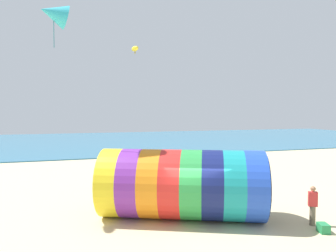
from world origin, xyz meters
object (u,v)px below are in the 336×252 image
Objects in this scene: kite_cyan_delta at (54,13)px; cooler_box at (323,228)px; giant_inflatable_tube at (182,184)px; bystander_far_left at (159,173)px; kite_handler at (313,205)px; bystander_near_water at (185,165)px; bystander_mid_beach at (180,166)px; kite_yellow_parafoil at (135,49)px.

kite_cyan_delta reaches higher than cooler_box.
giant_inflatable_tube reaches higher than cooler_box.
bystander_far_left is (6.29, 4.00, -8.52)m from kite_cyan_delta.
bystander_near_water reaches higher than kite_handler.
bystander_near_water and bystander_mid_beach have the same top height.
kite_yellow_parafoil is (-4.94, 12.26, 8.49)m from kite_handler.
cooler_box is (1.76, -11.76, -0.69)m from bystander_mid_beach.
giant_inflatable_tube reaches higher than bystander_mid_beach.
bystander_far_left is at bearing 32.42° from kite_cyan_delta.
kite_cyan_delta is 13.76m from bystander_near_water.
kite_cyan_delta is at bearing -147.58° from bystander_far_left.
cooler_box is at bearing -81.51° from bystander_mid_beach.
bystander_near_water is at bearing 95.79° from cooler_box.
bystander_far_left is at bearing -73.97° from kite_yellow_parafoil.
bystander_far_left is (0.90, -3.12, -8.51)m from kite_yellow_parafoil.
kite_handler is 14.34m from kite_cyan_delta.
kite_handler is 1.08m from cooler_box.
giant_inflatable_tube reaches higher than kite_handler.
cooler_box is (3.84, -9.95, -0.65)m from bystander_far_left.
bystander_near_water is at bearing 33.51° from bystander_mid_beach.
giant_inflatable_tube is 12.42m from kite_yellow_parafoil.
bystander_mid_beach is at bearing 40.80° from bystander_far_left.
bystander_mid_beach is at bearing -23.77° from kite_yellow_parafoil.
kite_yellow_parafoil reaches higher than cooler_box.
giant_inflatable_tube is 15.13× the size of cooler_box.
kite_yellow_parafoil reaches higher than bystander_near_water.
giant_inflatable_tube is at bearing 144.26° from cooler_box.
bystander_mid_beach is (2.97, 8.36, -0.68)m from giant_inflatable_tube.
bystander_near_water reaches higher than bystander_far_left.
bystander_near_water is 12.19m from cooler_box.
bystander_far_left is (0.88, 6.56, -0.72)m from giant_inflatable_tube.
bystander_mid_beach is at bearing -146.49° from bystander_near_water.
kite_yellow_parafoil is at bearing 52.81° from kite_cyan_delta.
giant_inflatable_tube is 5.60m from kite_handler.
giant_inflatable_tube is 5.98m from cooler_box.
bystander_near_water is 3.28× the size of cooler_box.
giant_inflatable_tube is 4.61× the size of bystander_near_water.
kite_handler reaches higher than cooler_box.
kite_cyan_delta reaches higher than giant_inflatable_tube.
bystander_near_water is at bearing -15.37° from kite_yellow_parafoil.
kite_handler is 11.38m from bystander_near_water.
bystander_mid_beach is (8.38, 5.80, -8.48)m from kite_cyan_delta.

